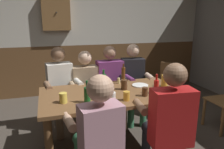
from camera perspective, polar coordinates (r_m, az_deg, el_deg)
name	(u,v)px	position (r m, az deg, el deg)	size (l,w,h in m)	color
back_wall_upper	(79,8)	(4.83, -8.72, 17.05)	(5.79, 0.12, 1.57)	beige
back_wall_wainscot	(81,69)	(4.95, -8.14, 1.58)	(5.79, 0.12, 1.08)	brown
dining_table	(112,100)	(2.66, 0.13, -6.89)	(1.71, 0.94, 0.77)	brown
person_0	(61,86)	(3.22, -13.40, -3.01)	(0.53, 0.57, 1.25)	silver
person_1	(87,86)	(3.26, -6.74, -3.12)	(0.54, 0.50, 1.17)	#997F60
person_2	(111,82)	(3.34, -0.24, -2.08)	(0.55, 0.51, 1.23)	#6B2D66
person_3	(133,80)	(3.46, 5.71, -1.50)	(0.53, 0.54, 1.25)	black
person_4	(98,131)	(1.97, -3.86, -14.80)	(0.53, 0.55, 1.20)	#B78493
person_5	(168,119)	(2.20, 14.69, -11.31)	(0.56, 0.53, 1.26)	#AD1919
chair_empty_near_right	(167,87)	(3.91, 14.32, -3.14)	(0.61, 0.61, 0.88)	brown
table_candle	(119,81)	(2.97, 1.80, -1.65)	(0.04, 0.04, 0.08)	#F9E08C
condiment_caddy	(171,90)	(2.74, 15.36, -3.89)	(0.14, 0.10, 0.05)	#B2B7BC
plate_0	(140,85)	(2.90, 7.47, -2.86)	(0.21, 0.21, 0.01)	white
bottle_0	(156,86)	(2.61, 11.63, -3.06)	(0.06, 0.06, 0.24)	red
bottle_1	(123,74)	(3.02, 3.01, 0.02)	(0.05, 0.05, 0.26)	#593314
bottle_2	(87,94)	(2.30, -6.59, -5.28)	(0.07, 0.07, 0.24)	#195923
bottle_3	(104,79)	(2.88, -2.26, -1.30)	(0.07, 0.07, 0.22)	#195923
pint_glass_0	(164,81)	(2.90, 13.71, -1.64)	(0.08, 0.08, 0.16)	gold
pint_glass_1	(63,98)	(2.35, -12.80, -6.06)	(0.08, 0.08, 0.11)	#E5C64C
pint_glass_2	(112,98)	(2.26, -0.07, -6.29)	(0.08, 0.08, 0.13)	white
pint_glass_3	(124,85)	(2.72, 3.25, -2.71)	(0.08, 0.08, 0.13)	#4C2D19
pint_glass_4	(126,96)	(2.36, 3.86, -5.70)	(0.07, 0.07, 0.10)	gold
pint_glass_5	(104,102)	(2.19, -2.25, -7.24)	(0.06, 0.06, 0.11)	gold
pint_glass_6	(145,92)	(2.52, 8.70, -4.52)	(0.07, 0.07, 0.10)	#4C2D19
wall_dart_cabinet	(56,13)	(4.65, -14.61, 15.57)	(0.56, 0.15, 0.70)	brown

